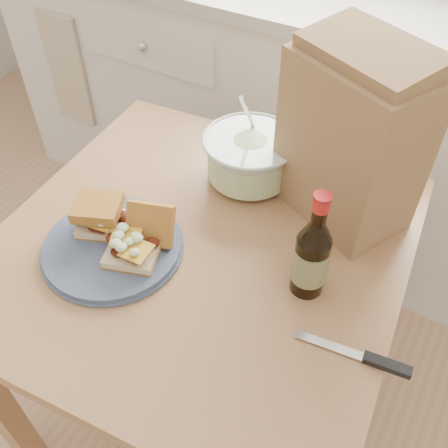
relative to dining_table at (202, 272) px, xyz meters
The scene contains 9 objects.
cabinet_run 0.96m from the dining_table, 97.46° to the left, with size 2.50×0.64×0.94m.
dining_table is the anchor object (origin of this frame).
plate 0.22m from the dining_table, 142.05° to the right, with size 0.29×0.29×0.02m, color #485674.
sandwich_left 0.27m from the dining_table, 156.61° to the right, with size 0.12×0.12×0.07m.
sandwich_right 0.20m from the dining_table, 131.91° to the right, with size 0.13×0.17×0.09m.
coleslaw_bowl 0.29m from the dining_table, 92.35° to the left, with size 0.23×0.23×0.23m.
beer_bottle 0.32m from the dining_table, ahead, with size 0.07×0.07×0.25m.
knife 0.44m from the dining_table, 12.38° to the right, with size 0.21×0.04×0.01m.
paper_bag 0.44m from the dining_table, 49.45° to the left, with size 0.28×0.18×0.36m, color #936547.
Camera 1 is at (0.54, 0.15, 1.52)m, focal length 40.00 mm.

